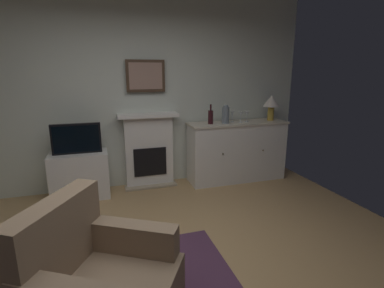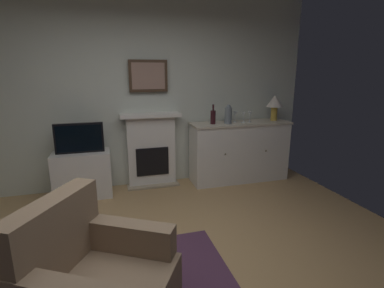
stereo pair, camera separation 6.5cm
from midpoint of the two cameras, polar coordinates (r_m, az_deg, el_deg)
ground_plane at (r=2.72m, az=-4.83°, el=-25.67°), size 5.31×4.60×0.10m
wall_rear at (r=4.35m, az=-12.06°, el=10.79°), size 5.31×0.06×2.93m
fireplace_unit at (r=4.39m, az=-8.89°, el=-1.19°), size 0.87×0.30×1.10m
framed_picture at (r=4.28m, az=-9.53°, el=13.03°), size 0.55×0.04×0.45m
sideboard_cabinet at (r=4.64m, az=8.33°, el=-1.38°), size 1.55×0.49×0.93m
table_lamp at (r=4.78m, az=14.94°, el=7.83°), size 0.26×0.26×0.40m
wine_bottle at (r=4.33m, az=3.24°, el=5.37°), size 0.08×0.08×0.29m
wine_glass_left at (r=4.52m, az=7.54°, el=5.83°), size 0.07×0.07×0.16m
wine_glass_center at (r=4.51m, az=9.17°, el=5.75°), size 0.07×0.07×0.16m
wine_glass_right at (r=4.56m, az=10.36°, el=5.80°), size 0.07×0.07×0.16m
vase_decorative at (r=4.38m, az=6.19°, el=5.84°), size 0.11×0.11×0.28m
tv_cabinet at (r=4.27m, az=-21.50°, el=-5.72°), size 0.75×0.42×0.63m
tv_set at (r=4.11m, az=-22.16°, el=0.97°), size 0.62×0.07×0.40m
armchair at (r=2.13m, az=-18.82°, el=-24.57°), size 1.08×1.07×0.92m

